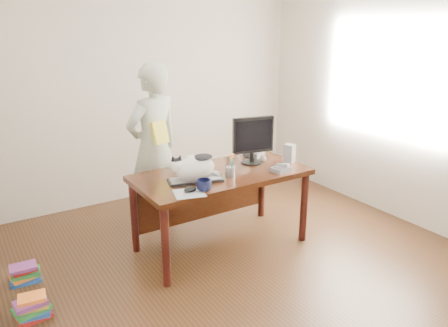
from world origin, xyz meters
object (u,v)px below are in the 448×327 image
cat (194,167)px  book_pile_a (33,308)px  monitor (253,138)px  person (154,148)px  speaker (289,153)px  keyboard (196,180)px  book_pile_b (25,274)px  phone (281,169)px  desk (217,185)px  baseball (263,158)px  pen_cup (230,170)px  book_stack (198,162)px  mouse (190,189)px  calculator (254,154)px  coffee_mug (204,185)px

cat → book_pile_a: (-1.42, -0.12, -0.80)m
monitor → person: (-0.73, 0.70, -0.16)m
cat → speaker: 1.06m
keyboard → book_pile_b: keyboard is taller
monitor → phone: (0.09, -0.33, -0.24)m
desk → phone: phone is taller
baseball → speaker: bearing=-38.6°
pen_cup → book_stack: (-0.09, 0.43, -0.02)m
speaker → mouse: bearing=166.6°
calculator → baseball: bearing=-119.5°
desk → cat: size_ratio=3.46×
desk → calculator: bearing=17.5°
monitor → person: bearing=148.8°
pen_cup → book_pile_a: pen_cup is taller
book_pile_a → mouse: bearing=-3.8°
baseball → pen_cup: bearing=-159.1°
monitor → book_pile_a: bearing=-160.9°
mouse → book_pile_a: bearing=-167.8°
cat → mouse: bearing=-109.9°
mouse → book_stack: size_ratio=0.43×
pen_cup → calculator: pen_cup is taller
cat → calculator: bearing=36.5°
keyboard → coffee_mug: 0.24m
pen_cup → speaker: bearing=3.0°
speaker → book_pile_a: 2.59m
monitor → book_pile_a: size_ratio=1.72×
book_pile_b → coffee_mug: bearing=-26.4°
book_pile_a → cat: bearing=4.7°
book_pile_b → cat: bearing=-17.3°
desk → coffee_mug: size_ratio=12.72×
desk → book_pile_a: 1.85m
person → desk: bearing=101.1°
desk → mouse: 0.62m
pen_cup → phone: bearing=-14.7°
book_stack → coffee_mug: bearing=-91.7°
desk → mouse: size_ratio=12.74×
keyboard → speaker: size_ratio=2.69×
keyboard → desk: bearing=43.1°
cat → pen_cup: cat is taller
speaker → phone: bearing=-167.5°
calculator → book_pile_a: calculator is taller
keyboard → speaker: speaker is taller
mouse → keyboard: bearing=67.4°
book_stack → calculator: 0.64m
phone → calculator: size_ratio=0.90×
pen_cup → mouse: pen_cup is taller
phone → speaker: size_ratio=1.05×
desk → book_pile_b: size_ratio=6.20×
calculator → book_pile_b: size_ratio=0.84×
cat → book_pile_a: bearing=-159.5°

